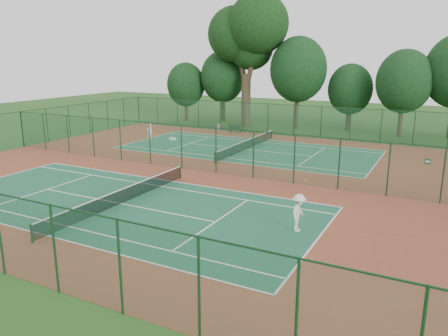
{
  "coord_description": "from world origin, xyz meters",
  "views": [
    {
      "loc": [
        16.95,
        -28.19,
        8.57
      ],
      "look_at": [
        4.27,
        -3.92,
        1.6
      ],
      "focal_mm": 35.0,
      "sensor_mm": 36.0,
      "label": 1
    }
  ],
  "objects": [
    {
      "name": "trash_bin",
      "position": [
        -7.74,
        17.6,
        0.41
      ],
      "size": [
        0.48,
        0.48,
        0.8
      ],
      "primitive_type": "cylinder",
      "rotation": [
        0.0,
        0.0,
        0.08
      ],
      "color": "gray",
      "rests_on": "red_pad"
    },
    {
      "name": "ground",
      "position": [
        0.0,
        0.0,
        0.0
      ],
      "size": [
        120.0,
        120.0,
        0.0
      ],
      "primitive_type": "plane",
      "color": "#245019",
      "rests_on": "ground"
    },
    {
      "name": "red_pad",
      "position": [
        0.0,
        0.0,
        0.01
      ],
      "size": [
        40.0,
        36.0,
        0.01
      ],
      "primitive_type": "cube",
      "color": "brown",
      "rests_on": "ground"
    },
    {
      "name": "stray_ball_b",
      "position": [
        10.04,
        -0.63,
        0.05
      ],
      "size": [
        0.07,
        0.07,
        0.07
      ],
      "primitive_type": "sphere",
      "color": "gold",
      "rests_on": "red_pad"
    },
    {
      "name": "fence_north",
      "position": [
        0.0,
        18.0,
        1.76
      ],
      "size": [
        40.0,
        0.09,
        3.5
      ],
      "color": "#1C5433",
      "rests_on": "ground"
    },
    {
      "name": "fence_west",
      "position": [
        -20.0,
        0.0,
        1.76
      ],
      "size": [
        0.09,
        36.0,
        3.5
      ],
      "rotation": [
        0.0,
        0.0,
        1.57
      ],
      "color": "#1B522C",
      "rests_on": "ground"
    },
    {
      "name": "stray_ball_c",
      "position": [
        -2.42,
        -0.34,
        0.04
      ],
      "size": [
        0.07,
        0.07,
        0.07
      ],
      "primitive_type": "sphere",
      "color": "#C4D331",
      "rests_on": "red_pad"
    },
    {
      "name": "bench",
      "position": [
        -5.17,
        16.9,
        0.49
      ],
      "size": [
        1.54,
        0.6,
        0.93
      ],
      "rotation": [
        0.0,
        0.0,
        0.11
      ],
      "color": "#12341C",
      "rests_on": "red_pad"
    },
    {
      "name": "player_far",
      "position": [
        -10.91,
        8.28,
        0.94
      ],
      "size": [
        0.65,
        0.78,
        1.84
      ],
      "primitive_type": "imported",
      "rotation": [
        0.0,
        0.0,
        -1.93
      ],
      "color": "white",
      "rests_on": "court_far"
    },
    {
      "name": "evergreen_row",
      "position": [
        0.5,
        24.25,
        0.0
      ],
      "size": [
        39.0,
        5.0,
        12.0
      ],
      "primitive_type": null,
      "color": "black",
      "rests_on": "ground"
    },
    {
      "name": "player_near",
      "position": [
        10.71,
        -8.17,
        0.99
      ],
      "size": [
        0.78,
        1.29,
        1.95
      ],
      "primitive_type": "imported",
      "rotation": [
        0.0,
        0.0,
        1.62
      ],
      "color": "white",
      "rests_on": "court_near"
    },
    {
      "name": "court_far",
      "position": [
        0.0,
        9.0,
        0.01
      ],
      "size": [
        23.77,
        10.97,
        0.01
      ],
      "primitive_type": "cube",
      "color": "#206643",
      "rests_on": "red_pad"
    },
    {
      "name": "fence_divider",
      "position": [
        0.0,
        0.0,
        1.76
      ],
      "size": [
        40.0,
        0.09,
        3.5
      ],
      "color": "#1B522B",
      "rests_on": "ground"
    },
    {
      "name": "tennis_net_far",
      "position": [
        0.0,
        9.0,
        0.54
      ],
      "size": [
        0.1,
        12.9,
        0.97
      ],
      "color": "#12331F",
      "rests_on": "ground"
    },
    {
      "name": "court_near",
      "position": [
        0.0,
        -9.0,
        0.01
      ],
      "size": [
        23.77,
        10.97,
        0.01
      ],
      "primitive_type": "cube",
      "color": "#1D5C3E",
      "rests_on": "red_pad"
    },
    {
      "name": "big_tree",
      "position": [
        -6.49,
        23.16,
        11.44
      ],
      "size": [
        10.52,
        7.7,
        16.16
      ],
      "color": "#3C2F21",
      "rests_on": "ground"
    },
    {
      "name": "tennis_net_near",
      "position": [
        0.0,
        -9.0,
        0.54
      ],
      "size": [
        0.1,
        12.9,
        0.97
      ],
      "color": "#14371B",
      "rests_on": "ground"
    },
    {
      "name": "kit_bag",
      "position": [
        -9.05,
        9.78,
        0.15
      ],
      "size": [
        0.77,
        0.45,
        0.27
      ],
      "primitive_type": "cube",
      "rotation": [
        0.0,
        0.0,
        0.27
      ],
      "color": "white",
      "rests_on": "red_pad"
    },
    {
      "name": "stray_ball_a",
      "position": [
        -0.13,
        -0.56,
        0.05
      ],
      "size": [
        0.07,
        0.07,
        0.07
      ],
      "primitive_type": "sphere",
      "color": "#D3E936",
      "rests_on": "red_pad"
    }
  ]
}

